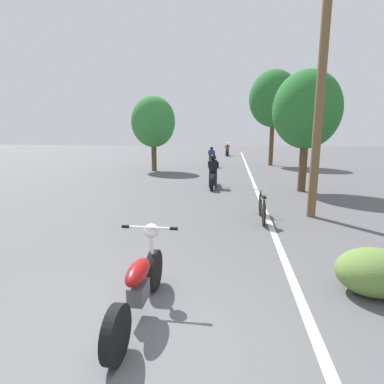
{
  "coord_description": "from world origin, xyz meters",
  "views": [
    {
      "loc": [
        0.96,
        -2.73,
        2.35
      ],
      "look_at": [
        -0.06,
        4.66,
        0.9
      ],
      "focal_mm": 28.0,
      "sensor_mm": 36.0,
      "label": 1
    }
  ],
  "objects_px": {
    "motorcycle_rider_far": "(227,151)",
    "utility_pole": "(321,87)",
    "roadside_tree_left": "(153,122)",
    "motorcycle_foreground": "(140,283)",
    "bicycle_parked": "(262,207)",
    "roadside_tree_right_near": "(307,110)",
    "motorcycle_rider_mid": "(211,160)",
    "roadside_tree_right_far": "(274,99)",
    "motorcycle_rider_lead": "(213,175)"
  },
  "relations": [
    {
      "from": "roadside_tree_right_far",
      "to": "motorcycle_foreground",
      "type": "relative_size",
      "value": 3.28
    },
    {
      "from": "roadside_tree_right_far",
      "to": "bicycle_parked",
      "type": "xyz_separation_m",
      "value": [
        -2.0,
        -15.24,
        -4.52
      ]
    },
    {
      "from": "roadside_tree_right_near",
      "to": "motorcycle_foreground",
      "type": "height_order",
      "value": "roadside_tree_right_near"
    },
    {
      "from": "motorcycle_rider_lead",
      "to": "bicycle_parked",
      "type": "xyz_separation_m",
      "value": [
        1.69,
        -4.98,
        -0.19
      ]
    },
    {
      "from": "utility_pole",
      "to": "roadside_tree_left",
      "type": "height_order",
      "value": "utility_pole"
    },
    {
      "from": "motorcycle_foreground",
      "to": "motorcycle_rider_far",
      "type": "relative_size",
      "value": 1.01
    },
    {
      "from": "roadside_tree_left",
      "to": "motorcycle_rider_lead",
      "type": "height_order",
      "value": "roadside_tree_left"
    },
    {
      "from": "motorcycle_rider_far",
      "to": "utility_pole",
      "type": "bearing_deg",
      "value": -83.1
    },
    {
      "from": "roadside_tree_right_far",
      "to": "bicycle_parked",
      "type": "height_order",
      "value": "roadside_tree_right_far"
    },
    {
      "from": "roadside_tree_right_far",
      "to": "motorcycle_rider_mid",
      "type": "distance_m",
      "value": 6.45
    },
    {
      "from": "utility_pole",
      "to": "motorcycle_rider_far",
      "type": "xyz_separation_m",
      "value": [
        -2.94,
        24.34,
        -3.05
      ]
    },
    {
      "from": "roadside_tree_right_near",
      "to": "bicycle_parked",
      "type": "distance_m",
      "value": 5.81
    },
    {
      "from": "utility_pole",
      "to": "roadside_tree_left",
      "type": "distance_m",
      "value": 12.48
    },
    {
      "from": "motorcycle_rider_lead",
      "to": "motorcycle_rider_far",
      "type": "relative_size",
      "value": 1.04
    },
    {
      "from": "roadside_tree_right_far",
      "to": "motorcycle_rider_lead",
      "type": "relative_size",
      "value": 3.2
    },
    {
      "from": "roadside_tree_right_near",
      "to": "roadside_tree_left",
      "type": "distance_m",
      "value": 9.97
    },
    {
      "from": "utility_pole",
      "to": "motorcycle_rider_lead",
      "type": "height_order",
      "value": "utility_pole"
    },
    {
      "from": "motorcycle_rider_lead",
      "to": "motorcycle_foreground",
      "type": "bearing_deg",
      "value": -91.69
    },
    {
      "from": "motorcycle_rider_mid",
      "to": "bicycle_parked",
      "type": "distance_m",
      "value": 13.56
    },
    {
      "from": "roadside_tree_left",
      "to": "motorcycle_rider_far",
      "type": "height_order",
      "value": "roadside_tree_left"
    },
    {
      "from": "motorcycle_foreground",
      "to": "bicycle_parked",
      "type": "distance_m",
      "value": 5.15
    },
    {
      "from": "bicycle_parked",
      "to": "roadside_tree_right_near",
      "type": "bearing_deg",
      "value": 66.2
    },
    {
      "from": "bicycle_parked",
      "to": "motorcycle_foreground",
      "type": "bearing_deg",
      "value": -112.6
    },
    {
      "from": "roadside_tree_left",
      "to": "roadside_tree_right_far",
      "type": "bearing_deg",
      "value": 30.17
    },
    {
      "from": "roadside_tree_right_near",
      "to": "roadside_tree_right_far",
      "type": "height_order",
      "value": "roadside_tree_right_far"
    },
    {
      "from": "roadside_tree_right_near",
      "to": "motorcycle_foreground",
      "type": "bearing_deg",
      "value": -113.19
    },
    {
      "from": "utility_pole",
      "to": "motorcycle_foreground",
      "type": "xyz_separation_m",
      "value": [
        -3.43,
        -5.34,
        -3.15
      ]
    },
    {
      "from": "motorcycle_foreground",
      "to": "utility_pole",
      "type": "bearing_deg",
      "value": 57.27
    },
    {
      "from": "motorcycle_foreground",
      "to": "roadside_tree_left",
      "type": "bearing_deg",
      "value": 104.26
    },
    {
      "from": "utility_pole",
      "to": "motorcycle_foreground",
      "type": "height_order",
      "value": "utility_pole"
    },
    {
      "from": "motorcycle_rider_far",
      "to": "motorcycle_rider_mid",
      "type": "bearing_deg",
      "value": -94.38
    },
    {
      "from": "utility_pole",
      "to": "motorcycle_foreground",
      "type": "relative_size",
      "value": 3.3
    },
    {
      "from": "roadside_tree_right_far",
      "to": "motorcycle_foreground",
      "type": "xyz_separation_m",
      "value": [
        -3.98,
        -20.0,
        -4.44
      ]
    },
    {
      "from": "roadside_tree_right_far",
      "to": "bicycle_parked",
      "type": "bearing_deg",
      "value": -97.48
    },
    {
      "from": "roadside_tree_right_near",
      "to": "bicycle_parked",
      "type": "relative_size",
      "value": 2.78
    },
    {
      "from": "roadside_tree_left",
      "to": "motorcycle_rider_far",
      "type": "relative_size",
      "value": 2.25
    },
    {
      "from": "motorcycle_foreground",
      "to": "motorcycle_rider_mid",
      "type": "xyz_separation_m",
      "value": [
        -0.4,
        18.1,
        0.1
      ]
    },
    {
      "from": "utility_pole",
      "to": "roadside_tree_right_far",
      "type": "xyz_separation_m",
      "value": [
        0.55,
        14.66,
        1.29
      ]
    },
    {
      "from": "motorcycle_rider_lead",
      "to": "motorcycle_rider_mid",
      "type": "distance_m",
      "value": 8.4
    },
    {
      "from": "roadside_tree_right_near",
      "to": "motorcycle_rider_far",
      "type": "height_order",
      "value": "roadside_tree_right_near"
    },
    {
      "from": "roadside_tree_right_near",
      "to": "motorcycle_foreground",
      "type": "xyz_separation_m",
      "value": [
        -4.01,
        -9.35,
        -2.83
      ]
    },
    {
      "from": "motorcycle_rider_lead",
      "to": "motorcycle_rider_mid",
      "type": "xyz_separation_m",
      "value": [
        -0.69,
        8.37,
        -0.01
      ]
    },
    {
      "from": "roadside_tree_left",
      "to": "motorcycle_foreground",
      "type": "distance_m",
      "value": 16.12
    },
    {
      "from": "roadside_tree_right_near",
      "to": "bicycle_parked",
      "type": "height_order",
      "value": "roadside_tree_right_near"
    },
    {
      "from": "motorcycle_rider_mid",
      "to": "motorcycle_rider_far",
      "type": "bearing_deg",
      "value": 85.62
    },
    {
      "from": "motorcycle_rider_lead",
      "to": "motorcycle_rider_far",
      "type": "height_order",
      "value": "motorcycle_rider_lead"
    },
    {
      "from": "roadside_tree_left",
      "to": "motorcycle_rider_mid",
      "type": "height_order",
      "value": "roadside_tree_left"
    },
    {
      "from": "roadside_tree_right_far",
      "to": "motorcycle_rider_lead",
      "type": "xyz_separation_m",
      "value": [
        -3.69,
        -10.27,
        -4.33
      ]
    },
    {
      "from": "roadside_tree_right_near",
      "to": "motorcycle_rider_far",
      "type": "distance_m",
      "value": 20.81
    },
    {
      "from": "utility_pole",
      "to": "motorcycle_rider_lead",
      "type": "bearing_deg",
      "value": 125.57
    }
  ]
}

